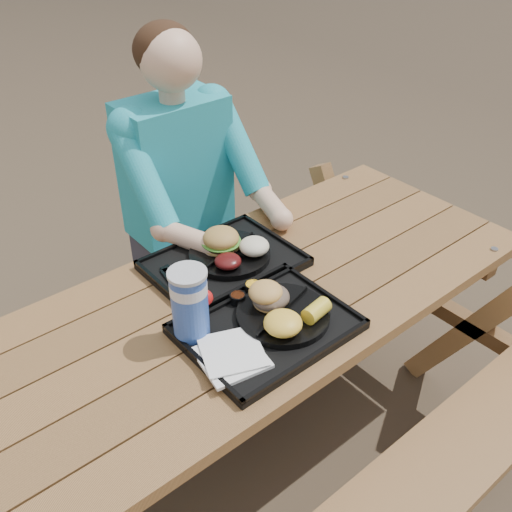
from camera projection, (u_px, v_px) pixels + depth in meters
ground at (256, 448)px, 2.14m from camera, size 60.00×60.00×0.00m
picnic_table at (256, 378)px, 1.92m from camera, size 1.80×1.49×0.75m
tray_near at (267, 328)px, 1.56m from camera, size 0.45×0.35×0.02m
tray_far at (224, 264)px, 1.80m from camera, size 0.45×0.35×0.02m
plate_near at (283, 315)px, 1.58m from camera, size 0.26×0.26×0.02m
plate_far at (230, 254)px, 1.81m from camera, size 0.26×0.26×0.02m
napkin_stack at (232, 357)px, 1.45m from camera, size 0.19×0.19×0.02m
soda_cup at (190, 305)px, 1.47m from camera, size 0.10×0.10×0.19m
condiment_bbq at (238, 298)px, 1.63m from camera, size 0.05×0.05×0.03m
condiment_mustard at (253, 288)px, 1.67m from camera, size 0.05×0.05×0.03m
sandwich at (271, 289)px, 1.57m from camera, size 0.10×0.10×0.10m
mac_cheese at (283, 323)px, 1.49m from camera, size 0.10×0.10×0.05m
corn_cob at (317, 310)px, 1.54m from camera, size 0.09×0.09×0.05m
cutlery_far at (179, 280)px, 1.72m from camera, size 0.03×0.17×0.01m
burger at (221, 234)px, 1.80m from camera, size 0.12×0.12×0.11m
baked_beans at (228, 261)px, 1.73m from camera, size 0.08×0.08×0.04m
potato_salad at (254, 246)px, 1.79m from camera, size 0.09×0.09×0.05m
diner at (183, 222)px, 2.24m from camera, size 0.48×0.84×1.28m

